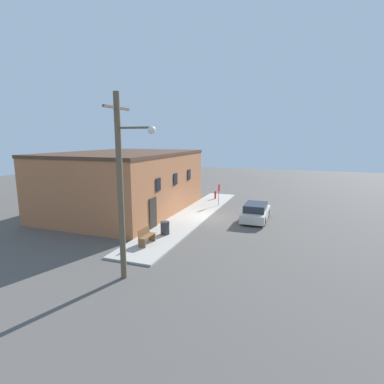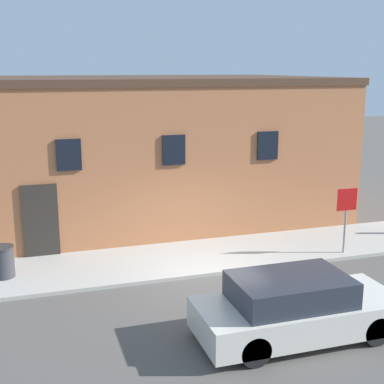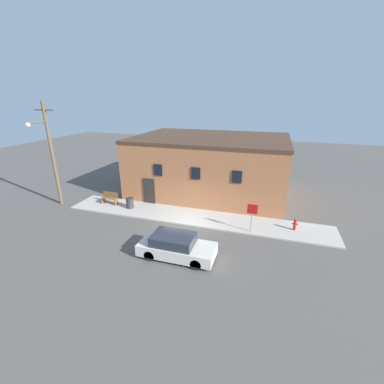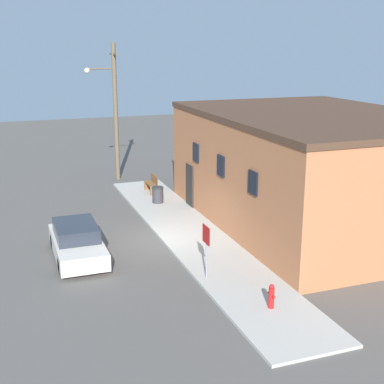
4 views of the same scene
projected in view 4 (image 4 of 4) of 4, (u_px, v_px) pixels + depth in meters
ground_plane at (161, 241)px, 22.54m from camera, size 80.00×80.00×0.00m
sidewalk at (192, 236)px, 22.99m from camera, size 19.58×2.80×0.10m
brick_building at (315, 168)px, 24.49m from camera, size 13.32×9.40×5.08m
fire_hydrant at (271, 296)px, 16.52m from camera, size 0.38×0.18×0.79m
stop_sign at (206, 242)px, 18.39m from camera, size 0.64×0.06×1.93m
bench at (152, 184)px, 29.47m from camera, size 1.32×0.44×0.97m
trash_bin at (158, 195)px, 27.56m from camera, size 0.60×0.60×0.83m
utility_pole at (114, 108)px, 31.71m from camera, size 1.80×1.86×8.11m
parked_car at (77, 242)px, 20.67m from camera, size 4.23×1.76×1.33m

